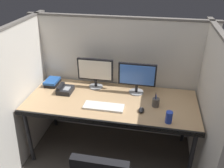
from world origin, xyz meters
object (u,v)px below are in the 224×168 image
Objects in this scene: desk at (111,104)px; desk_phone at (65,90)px; keyboard_main at (104,107)px; monitor_left at (95,71)px; book_stack at (52,82)px; soda_can at (169,117)px; pen_cup at (156,102)px; computer_mouse at (141,110)px; monitor_right at (137,76)px.

desk is 10.00× the size of desk_phone.
monitor_left is at bearing 114.82° from keyboard_main.
desk_phone is at bearing -33.26° from book_stack.
soda_can is at bearing -19.67° from book_stack.
desk is 0.16m from keyboard_main.
monitor_left is 2.00× the size of book_stack.
soda_can reaches higher than book_stack.
monitor_left is 2.26× the size of desk_phone.
keyboard_main reaches higher than desk.
pen_cup is at bearing -1.59° from desk.
computer_mouse is 0.19m from pen_cup.
monitor_left is 2.59× the size of pen_cup.
monitor_left is 0.75m from computer_mouse.
book_stack is (-1.05, 0.00, -0.18)m from monitor_right.
keyboard_main is at bearing 169.06° from soda_can.
pen_cup is (0.54, 0.13, 0.04)m from keyboard_main.
book_stack is (-0.75, 0.38, 0.02)m from keyboard_main.
book_stack is at bearing 163.76° from desk.
soda_can is 0.73× the size of pen_cup.
desk_phone is at bearing -170.10° from monitor_right.
desk is at bearing 178.41° from pen_cup.
computer_mouse is at bearing -22.02° from desk.
pen_cup is (0.14, 0.13, 0.03)m from computer_mouse.
keyboard_main is (-0.05, -0.15, 0.06)m from desk.
book_stack reaches higher than keyboard_main.
computer_mouse reaches higher than desk.
book_stack is (-1.15, 0.37, 0.02)m from computer_mouse.
book_stack is at bearing 146.74° from desk_phone.
monitor_right is 1.00× the size of keyboard_main.
monitor_left is 0.50m from keyboard_main.
monitor_left reaches higher than pen_cup.
pen_cup reaches higher than keyboard_main.
monitor_left is at bearing 131.77° from desk.
desk is 0.50m from pen_cup.
book_stack is at bearing -175.83° from monitor_left.
soda_can is at bearing -54.38° from monitor_right.
pen_cup is (0.23, -0.25, -0.17)m from monitor_right.
monitor_right is 0.86m from desk_phone.
keyboard_main is (0.19, -0.42, -0.20)m from monitor_left.
keyboard_main is 0.69m from soda_can.
monitor_left is 0.58m from book_stack.
pen_cup reaches higher than book_stack.
pen_cup reaches higher than computer_mouse.
book_stack is 1.29× the size of pen_cup.
monitor_left is at bearing 175.38° from monitor_right.
pen_cup is (-0.13, 0.26, -0.01)m from soda_can.
pen_cup is at bearing 13.67° from keyboard_main.
monitor_left reaches higher than soda_can.
computer_mouse is at bearing -13.85° from desk_phone.
desk is 4.42× the size of monitor_left.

